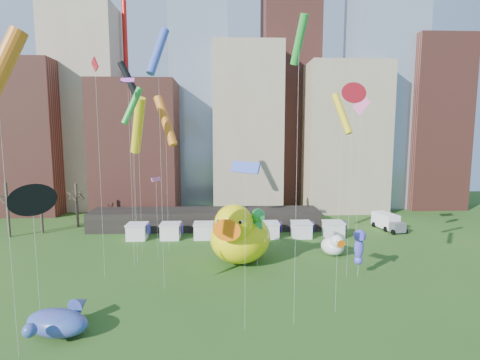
{
  "coord_description": "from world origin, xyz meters",
  "views": [
    {
      "loc": [
        -0.82,
        -17.69,
        15.5
      ],
      "look_at": [
        0.44,
        10.92,
        12.0
      ],
      "focal_mm": 27.0,
      "sensor_mm": 36.0,
      "label": 1
    }
  ],
  "objects_px": {
    "seahorse_purple": "(359,244)",
    "box_truck": "(387,221)",
    "seahorse_green": "(258,225)",
    "whale_inflatable": "(59,321)",
    "small_duck": "(333,245)",
    "big_duck": "(239,235)"
  },
  "relations": [
    {
      "from": "seahorse_purple",
      "to": "box_truck",
      "type": "xyz_separation_m",
      "value": [
        12.36,
        19.85,
        -2.37
      ]
    },
    {
      "from": "seahorse_green",
      "to": "whale_inflatable",
      "type": "xyz_separation_m",
      "value": [
        -16.97,
        -14.04,
        -4.05
      ]
    },
    {
      "from": "small_duck",
      "to": "seahorse_green",
      "type": "xyz_separation_m",
      "value": [
        -10.26,
        -3.59,
        3.74
      ]
    },
    {
      "from": "big_duck",
      "to": "box_truck",
      "type": "height_order",
      "value": "big_duck"
    },
    {
      "from": "seahorse_green",
      "to": "small_duck",
      "type": "bearing_deg",
      "value": -0.34
    },
    {
      "from": "whale_inflatable",
      "to": "box_truck",
      "type": "xyz_separation_m",
      "value": [
        40.19,
        30.23,
        0.29
      ]
    },
    {
      "from": "seahorse_green",
      "to": "box_truck",
      "type": "distance_m",
      "value": 28.55
    },
    {
      "from": "big_duck",
      "to": "whale_inflatable",
      "type": "height_order",
      "value": "big_duck"
    },
    {
      "from": "big_duck",
      "to": "whale_inflatable",
      "type": "bearing_deg",
      "value": -114.43
    },
    {
      "from": "seahorse_purple",
      "to": "small_duck",
      "type": "bearing_deg",
      "value": 104.71
    },
    {
      "from": "whale_inflatable",
      "to": "seahorse_purple",
      "type": "bearing_deg",
      "value": 37.07
    },
    {
      "from": "whale_inflatable",
      "to": "big_duck",
      "type": "bearing_deg",
      "value": 62.49
    },
    {
      "from": "big_duck",
      "to": "seahorse_green",
      "type": "xyz_separation_m",
      "value": [
        2.14,
        -1.25,
        1.57
      ]
    },
    {
      "from": "box_truck",
      "to": "small_duck",
      "type": "bearing_deg",
      "value": -147.64
    },
    {
      "from": "seahorse_green",
      "to": "box_truck",
      "type": "bearing_deg",
      "value": 15.25
    },
    {
      "from": "seahorse_green",
      "to": "box_truck",
      "type": "height_order",
      "value": "seahorse_green"
    },
    {
      "from": "seahorse_green",
      "to": "whale_inflatable",
      "type": "height_order",
      "value": "seahorse_green"
    },
    {
      "from": "box_truck",
      "to": "seahorse_purple",
      "type": "bearing_deg",
      "value": -133.75
    },
    {
      "from": "box_truck",
      "to": "big_duck",
      "type": "bearing_deg",
      "value": -161.33
    },
    {
      "from": "seahorse_green",
      "to": "big_duck",
      "type": "bearing_deg",
      "value": 130.19
    },
    {
      "from": "small_duck",
      "to": "seahorse_green",
      "type": "distance_m",
      "value": 11.5
    },
    {
      "from": "seahorse_purple",
      "to": "whale_inflatable",
      "type": "distance_m",
      "value": 29.82
    }
  ]
}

